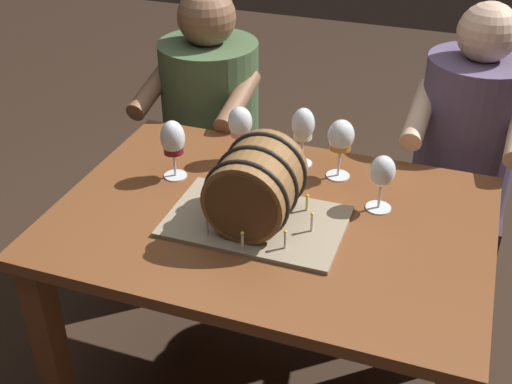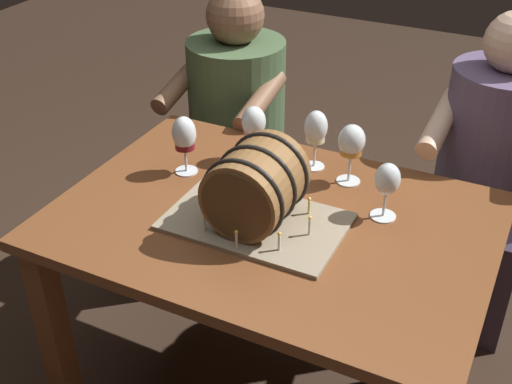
% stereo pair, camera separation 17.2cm
% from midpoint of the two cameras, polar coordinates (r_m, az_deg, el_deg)
% --- Properties ---
extents(dining_table, '(1.19, 0.84, 0.73)m').
position_cam_midpoint_polar(dining_table, '(1.87, 4.06, -5.23)').
color(dining_table, brown).
rests_on(dining_table, ground).
extents(barrel_cake, '(0.48, 0.30, 0.24)m').
position_cam_midpoint_polar(barrel_cake, '(1.71, 2.87, 0.13)').
color(barrel_cake, gray).
rests_on(barrel_cake, dining_table).
extents(wine_glass_amber, '(0.08, 0.08, 0.19)m').
position_cam_midpoint_polar(wine_glass_amber, '(1.92, 10.89, 4.14)').
color(wine_glass_amber, white).
rests_on(wine_glass_amber, dining_table).
extents(wine_glass_rose, '(0.08, 0.08, 0.18)m').
position_cam_midpoint_polar(wine_glass_rose, '(2.01, 2.26, 5.89)').
color(wine_glass_rose, white).
rests_on(wine_glass_rose, dining_table).
extents(wine_glass_empty, '(0.07, 0.07, 0.17)m').
position_cam_midpoint_polar(wine_glass_empty, '(1.79, 14.10, 0.86)').
color(wine_glass_empty, white).
rests_on(wine_glass_empty, dining_table).
extents(wine_glass_white, '(0.07, 0.07, 0.19)m').
position_cam_midpoint_polar(wine_glass_white, '(1.98, 7.63, 5.36)').
color(wine_glass_white, white).
rests_on(wine_glass_white, dining_table).
extents(wine_glass_red, '(0.07, 0.07, 0.18)m').
position_cam_midpoint_polar(wine_glass_red, '(1.95, -3.78, 4.80)').
color(wine_glass_red, white).
rests_on(wine_glass_red, dining_table).
extents(person_seated_left, '(0.40, 0.48, 1.14)m').
position_cam_midpoint_polar(person_seated_left, '(2.61, 0.21, 4.73)').
color(person_seated_left, '#2A3A24').
rests_on(person_seated_left, ground).
extents(person_seated_right, '(0.39, 0.47, 1.18)m').
position_cam_midpoint_polar(person_seated_right, '(2.40, 21.11, -0.19)').
color(person_seated_right, '#372D40').
rests_on(person_seated_right, ground).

